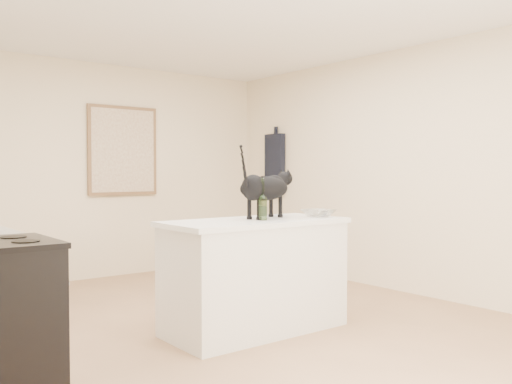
% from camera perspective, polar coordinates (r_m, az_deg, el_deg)
% --- Properties ---
extents(floor, '(5.50, 5.50, 0.00)m').
position_cam_1_polar(floor, '(4.72, -2.63, -13.71)').
color(floor, tan).
rests_on(floor, ground).
extents(ceiling, '(5.50, 5.50, 0.00)m').
position_cam_1_polar(ceiling, '(4.73, -2.69, 18.23)').
color(ceiling, white).
rests_on(ceiling, ground).
extents(wall_back, '(4.50, 0.00, 4.50)m').
position_cam_1_polar(wall_back, '(6.97, -15.86, 2.11)').
color(wall_back, beige).
rests_on(wall_back, ground).
extents(wall_right, '(0.00, 5.50, 5.50)m').
position_cam_1_polar(wall_right, '(6.12, 14.79, 2.14)').
color(wall_right, beige).
rests_on(wall_right, ground).
extents(island_base, '(1.44, 0.67, 0.86)m').
position_cam_1_polar(island_base, '(4.52, -0.11, -8.80)').
color(island_base, white).
rests_on(island_base, floor).
extents(island_top, '(1.50, 0.70, 0.04)m').
position_cam_1_polar(island_top, '(4.46, -0.11, -3.12)').
color(island_top, white).
rests_on(island_top, island_base).
extents(artwork_frame, '(0.90, 0.03, 1.10)m').
position_cam_1_polar(artwork_frame, '(7.07, -13.53, 4.15)').
color(artwork_frame, brown).
rests_on(artwork_frame, wall_back).
extents(artwork_canvas, '(0.82, 0.00, 1.02)m').
position_cam_1_polar(artwork_canvas, '(7.05, -13.47, 4.16)').
color(artwork_canvas, beige).
rests_on(artwork_canvas, wall_back).
extents(hanging_garment, '(0.08, 0.34, 0.80)m').
position_cam_1_polar(hanging_garment, '(7.51, 1.94, 2.93)').
color(hanging_garment, black).
rests_on(hanging_garment, wall_right).
extents(black_cat, '(0.66, 0.36, 0.44)m').
position_cam_1_polar(black_cat, '(4.56, 0.88, 0.03)').
color(black_cat, black).
rests_on(black_cat, island_top).
extents(wine_bottle, '(0.09, 0.09, 0.31)m').
position_cam_1_polar(wine_bottle, '(4.39, 0.73, -0.92)').
color(wine_bottle, '#305923').
rests_on(wine_bottle, island_top).
extents(glass_bowl, '(0.30, 0.30, 0.07)m').
position_cam_1_polar(glass_bowl, '(4.75, 6.45, -2.17)').
color(glass_bowl, white).
rests_on(glass_bowl, island_top).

